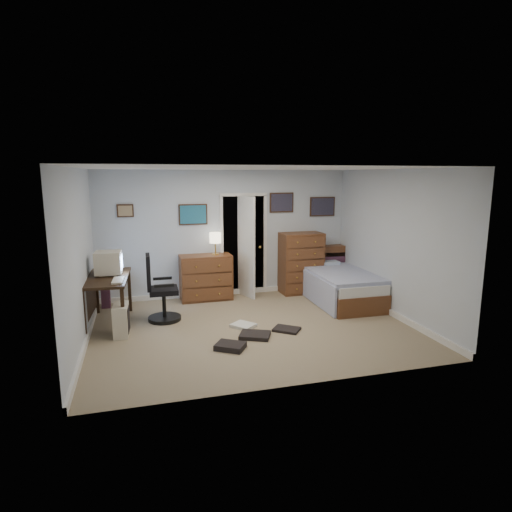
{
  "coord_description": "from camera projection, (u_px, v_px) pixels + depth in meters",
  "views": [
    {
      "loc": [
        -1.67,
        -6.3,
        2.4
      ],
      "look_at": [
        0.15,
        0.3,
        1.1
      ],
      "focal_mm": 30.0,
      "sensor_mm": 36.0,
      "label": 1
    }
  ],
  "objects": [
    {
      "name": "low_dresser",
      "position": [
        206.0,
        277.0,
        8.33
      ],
      "size": [
        1.0,
        0.51,
        0.88
      ],
      "primitive_type": "cube",
      "rotation": [
        0.0,
        0.0,
        0.02
      ],
      "color": "brown",
      "rests_on": "floor"
    },
    {
      "name": "pc_tower",
      "position": [
        121.0,
        320.0,
        6.48
      ],
      "size": [
        0.24,
        0.46,
        0.48
      ],
      "rotation": [
        0.0,
        0.0,
        -0.06
      ],
      "color": "beige",
      "rests_on": "floor"
    },
    {
      "name": "headboard_bookcase",
      "position": [
        340.0,
        265.0,
        9.15
      ],
      "size": [
        1.05,
        0.32,
        0.93
      ],
      "rotation": [
        0.0,
        0.0,
        -0.06
      ],
      "color": "brown",
      "rests_on": "floor"
    },
    {
      "name": "floor_clutter",
      "position": [
        251.0,
        336.0,
        6.4
      ],
      "size": [
        1.49,
        1.27,
        0.08
      ],
      "rotation": [
        0.0,
        0.0,
        -0.27
      ],
      "color": "black",
      "rests_on": "floor"
    },
    {
      "name": "computer_desk",
      "position": [
        102.0,
        288.0,
        6.86
      ],
      "size": [
        0.72,
        1.42,
        0.8
      ],
      "rotation": [
        0.0,
        0.0,
        -0.06
      ],
      "color": "black",
      "rests_on": "floor"
    },
    {
      "name": "wall_posters",
      "position": [
        254.0,
        208.0,
        8.54
      ],
      "size": [
        4.38,
        0.04,
        0.6
      ],
      "color": "#331E11",
      "rests_on": "floor"
    },
    {
      "name": "bed",
      "position": [
        339.0,
        286.0,
        8.21
      ],
      "size": [
        1.09,
        1.99,
        0.65
      ],
      "rotation": [
        0.0,
        0.0,
        -0.01
      ],
      "color": "brown",
      "rests_on": "floor"
    },
    {
      "name": "office_chair",
      "position": [
        160.0,
        295.0,
        7.09
      ],
      "size": [
        0.55,
        0.56,
        1.13
      ],
      "rotation": [
        0.0,
        0.0,
        -0.01
      ],
      "color": "black",
      "rests_on": "floor"
    },
    {
      "name": "table_lamp",
      "position": [
        215.0,
        239.0,
        8.24
      ],
      "size": [
        0.22,
        0.22,
        0.43
      ],
      "rotation": [
        0.0,
        0.0,
        0.02
      ],
      "color": "gold",
      "rests_on": "low_dresser"
    },
    {
      "name": "floor",
      "position": [
        252.0,
        328.0,
        6.85
      ],
      "size": [
        5.0,
        4.0,
        0.02
      ],
      "primitive_type": "cube",
      "color": "gray",
      "rests_on": "ground"
    },
    {
      "name": "keyboard",
      "position": [
        118.0,
        280.0,
        6.55
      ],
      "size": [
        0.18,
        0.43,
        0.03
      ],
      "primitive_type": "cube",
      "rotation": [
        0.0,
        0.0,
        -0.06
      ],
      "color": "beige",
      "rests_on": "computer_desk"
    },
    {
      "name": "media_stack",
      "position": [
        105.0,
        287.0,
        7.8
      ],
      "size": [
        0.16,
        0.16,
        0.76
      ],
      "primitive_type": "cube",
      "rotation": [
        0.0,
        0.0,
        -0.02
      ],
      "color": "maroon",
      "rests_on": "floor"
    },
    {
      "name": "tall_dresser",
      "position": [
        301.0,
        263.0,
        8.78
      ],
      "size": [
        0.86,
        0.52,
        1.24
      ],
      "primitive_type": "cube",
      "rotation": [
        0.0,
        0.0,
        0.03
      ],
      "color": "brown",
      "rests_on": "floor"
    },
    {
      "name": "doorway",
      "position": [
        240.0,
        243.0,
        8.9
      ],
      "size": [
        0.96,
        1.12,
        2.05
      ],
      "color": "black",
      "rests_on": "floor"
    },
    {
      "name": "crt_monitor",
      "position": [
        108.0,
        263.0,
        6.95
      ],
      "size": [
        0.43,
        0.41,
        0.38
      ],
      "rotation": [
        0.0,
        0.0,
        -0.06
      ],
      "color": "beige",
      "rests_on": "computer_desk"
    }
  ]
}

